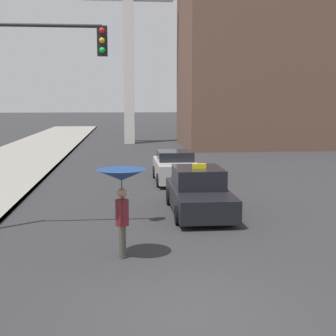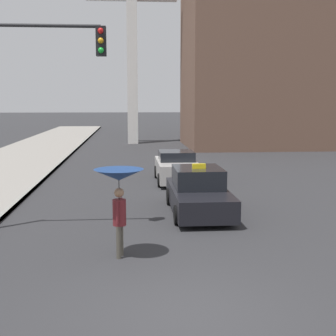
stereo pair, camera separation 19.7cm
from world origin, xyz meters
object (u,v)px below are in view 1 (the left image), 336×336
Objects in this scene: pedestrian_with_umbrella at (122,185)px; sedan_red at (175,167)px; taxi at (199,193)px; traffic_light at (20,83)px; monument_cross at (128,27)px.

sedan_red is at bearing -0.22° from pedestrian_with_umbrella.
sedan_red is at bearing -88.96° from taxi.
pedestrian_with_umbrella is 4.44m from traffic_light.
taxi is at bearing 91.04° from sedan_red.
pedestrian_with_umbrella is 31.73m from monument_cross.
monument_cross is at bearing 11.76° from pedestrian_with_umbrella.
pedestrian_with_umbrella reaches higher than sedan_red.
sedan_red is at bearing -84.81° from monument_cross.
traffic_light reaches higher than taxi.
pedestrian_with_umbrella is (-2.43, -10.46, 1.10)m from sedan_red.
monument_cross reaches higher than taxi.
sedan_red is 0.66× the size of traffic_light.
sedan_red is at bearing 56.97° from traffic_light.
sedan_red is 10.17m from traffic_light.
traffic_light is at bearing -96.80° from monument_cross.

